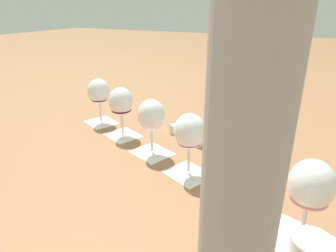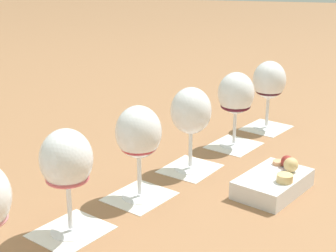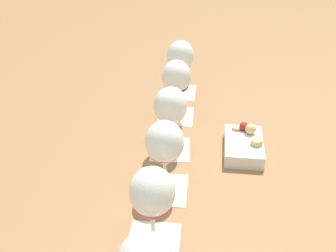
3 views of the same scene
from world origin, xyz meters
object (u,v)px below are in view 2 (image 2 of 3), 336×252
object	(u,v)px
wine_glass_1	(67,163)
wine_glass_3	(191,115)
wine_glass_2	(139,136)
wine_glass_5	(269,83)
snack_dish	(274,183)
wine_glass_4	(236,96)

from	to	relation	value
wine_glass_1	wine_glass_3	size ratio (longest dim) A/B	1.00
wine_glass_2	wine_glass_3	distance (m)	0.16
wine_glass_5	snack_dish	distance (m)	0.38
wine_glass_2	snack_dish	xyz separation A→B (m)	(0.08, -0.23, -0.10)
wine_glass_1	snack_dish	bearing A→B (deg)	-53.87
wine_glass_1	wine_glass_3	bearing A→B (deg)	-24.37
wine_glass_4	snack_dish	xyz separation A→B (m)	(-0.22, -0.10, -0.10)
wine_glass_1	snack_dish	xyz separation A→B (m)	(0.22, -0.30, -0.10)
wine_glass_2	wine_glass_5	xyz separation A→B (m)	(0.44, -0.19, 0.00)
wine_glass_2	wine_glass_5	world-z (taller)	same
wine_glass_3	wine_glass_1	bearing A→B (deg)	155.63
wine_glass_2	wine_glass_5	distance (m)	0.48
wine_glass_2	wine_glass_3	size ratio (longest dim) A/B	1.00
wine_glass_2	wine_glass_5	size ratio (longest dim) A/B	1.00
wine_glass_1	snack_dish	distance (m)	0.38
wine_glass_1	wine_glass_4	world-z (taller)	same
wine_glass_3	wine_glass_5	world-z (taller)	same
wine_glass_2	wine_glass_3	world-z (taller)	same
wine_glass_3	wine_glass_5	distance (m)	0.32
wine_glass_4	wine_glass_5	distance (m)	0.16
wine_glass_5	wine_glass_1	bearing A→B (deg)	155.85
wine_glass_2	wine_glass_4	bearing A→B (deg)	-23.57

